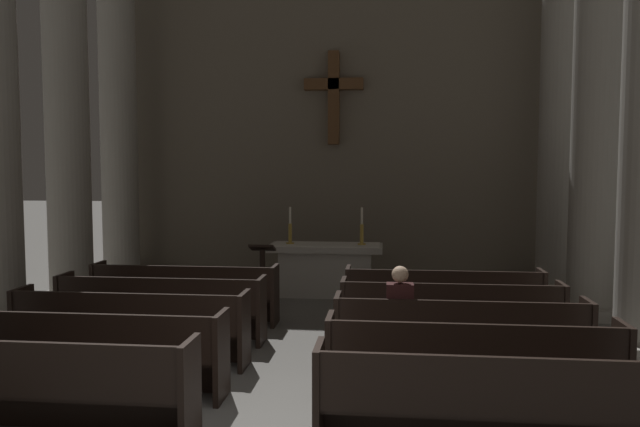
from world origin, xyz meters
name	(u,v)px	position (x,y,z in m)	size (l,w,h in m)	color
pew_left_row_1	(34,386)	(-2.04, -0.04, 0.48)	(2.98, 0.50, 0.95)	black
pew_left_row_2	(90,352)	(-2.04, 1.01, 0.48)	(2.98, 0.50, 0.95)	black
pew_left_row_3	(130,327)	(-2.04, 2.06, 0.48)	(2.98, 0.50, 0.95)	black
pew_left_row_4	(161,308)	(-2.04, 3.12, 0.48)	(2.98, 0.50, 0.95)	black
pew_left_row_5	(185,293)	(-2.04, 4.17, 0.48)	(2.98, 0.50, 0.95)	black
pew_right_row_1	(490,405)	(2.04, -0.04, 0.48)	(2.98, 0.50, 0.95)	black
pew_right_row_2	(473,365)	(2.04, 1.01, 0.48)	(2.98, 0.50, 0.95)	black
pew_right_row_3	(460,337)	(2.04, 2.06, 0.48)	(2.98, 0.50, 0.95)	black
pew_right_row_4	(450,315)	(2.04, 3.12, 0.48)	(2.98, 0.50, 0.95)	black
pew_right_row_5	(443,299)	(2.04, 4.17, 0.48)	(2.98, 0.50, 0.95)	black
column_left_third	(67,123)	(-4.59, 5.36, 3.31)	(1.16, 1.16, 6.79)	#9E998E
column_right_third	(596,118)	(4.59, 5.36, 3.31)	(1.16, 1.16, 6.79)	#9E998E
column_left_fourth	(119,130)	(-4.59, 7.51, 3.31)	(1.16, 1.16, 6.79)	#9E998E
column_right_fourth	(559,127)	(4.59, 7.51, 3.31)	(1.16, 1.16, 6.79)	#9E998E
altar	(326,268)	(0.00, 6.52, 0.53)	(2.20, 0.90, 1.01)	#BCB7AD
candlestick_left	(290,232)	(-0.70, 6.52, 1.24)	(0.16, 0.16, 0.72)	#B79338
candlestick_right	(362,233)	(0.70, 6.52, 1.24)	(0.16, 0.16, 0.72)	#B79338
apse_with_cross	(335,116)	(0.00, 8.57, 3.67)	(10.43, 0.49, 7.33)	#706656
lectern	(263,277)	(-1.01, 5.32, 0.55)	(0.44, 0.36, 1.15)	black
lone_worshipper	(400,316)	(1.33, 2.10, 0.69)	(0.32, 0.43, 1.32)	#26262B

